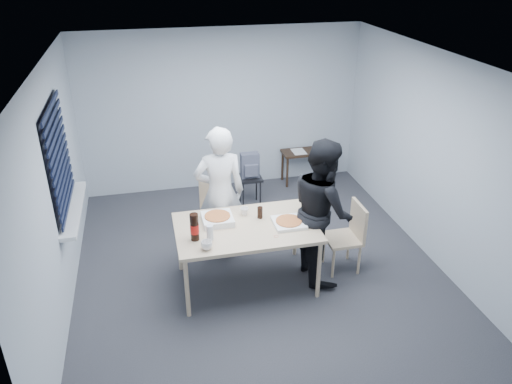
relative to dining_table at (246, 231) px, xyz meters
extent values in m
plane|color=#2A292E|center=(0.22, 0.30, -0.73)|extent=(5.00, 5.00, 0.00)
plane|color=white|center=(0.22, 0.30, 1.87)|extent=(5.00, 5.00, 0.00)
plane|color=#AFB7C0|center=(0.22, 2.80, 0.57)|extent=(4.50, 0.00, 4.50)
plane|color=#AFB7C0|center=(0.22, -2.20, 0.57)|extent=(4.50, 0.00, 4.50)
plane|color=#AFB7C0|center=(-2.03, 0.30, 0.57)|extent=(0.00, 5.00, 5.00)
plane|color=#AFB7C0|center=(2.47, 0.30, 0.57)|extent=(0.00, 5.00, 5.00)
plane|color=black|center=(-2.02, 0.70, 0.82)|extent=(0.00, 1.30, 1.30)
cube|color=black|center=(-1.99, 0.70, 0.82)|extent=(0.04, 1.30, 1.25)
cube|color=silver|center=(-1.94, 0.70, 0.15)|extent=(0.18, 1.42, 0.05)
cube|color=tan|center=(0.00, 0.00, 0.04)|extent=(1.62, 1.03, 0.04)
cylinder|color=tan|center=(-0.75, -0.45, -0.36)|extent=(0.05, 0.05, 0.75)
cylinder|color=tan|center=(-0.75, 0.45, -0.36)|extent=(0.05, 0.05, 0.75)
cylinder|color=tan|center=(0.75, -0.45, -0.36)|extent=(0.05, 0.05, 0.75)
cylinder|color=tan|center=(0.75, 0.45, -0.36)|extent=(0.05, 0.05, 0.75)
cube|color=tan|center=(-0.18, 1.03, -0.30)|extent=(0.42, 0.42, 0.04)
cube|color=tan|center=(-0.18, 1.22, -0.06)|extent=(0.42, 0.04, 0.44)
cylinder|color=tan|center=(-0.35, 0.86, -0.53)|extent=(0.03, 0.03, 0.41)
cylinder|color=tan|center=(-0.35, 1.20, -0.53)|extent=(0.03, 0.03, 0.41)
cylinder|color=tan|center=(-0.01, 0.86, -0.53)|extent=(0.03, 0.03, 0.41)
cylinder|color=tan|center=(-0.01, 1.20, -0.53)|extent=(0.03, 0.03, 0.41)
cube|color=tan|center=(1.23, 0.02, -0.30)|extent=(0.42, 0.42, 0.04)
cube|color=tan|center=(1.42, 0.02, -0.06)|extent=(0.04, 0.42, 0.44)
cylinder|color=tan|center=(1.06, -0.15, -0.53)|extent=(0.03, 0.03, 0.41)
cylinder|color=tan|center=(1.06, 0.19, -0.53)|extent=(0.03, 0.03, 0.41)
cylinder|color=tan|center=(1.40, -0.15, -0.53)|extent=(0.03, 0.03, 0.41)
cylinder|color=tan|center=(1.40, 0.19, -0.53)|extent=(0.03, 0.03, 0.41)
imported|color=silver|center=(-0.18, 0.71, 0.15)|extent=(0.65, 0.42, 1.77)
imported|color=black|center=(0.93, 0.01, 0.15)|extent=(0.47, 0.86, 1.77)
cube|color=#352415|center=(1.61, 2.58, -0.19)|extent=(0.85, 0.38, 0.04)
cylinder|color=#352415|center=(1.22, 2.43, -0.47)|extent=(0.04, 0.04, 0.53)
cylinder|color=#352415|center=(1.22, 2.73, -0.47)|extent=(0.04, 0.04, 0.53)
cylinder|color=#352415|center=(1.99, 2.43, -0.47)|extent=(0.04, 0.04, 0.53)
cylinder|color=#352415|center=(1.99, 2.73, -0.47)|extent=(0.04, 0.04, 0.53)
cube|color=black|center=(0.48, 1.95, -0.27)|extent=(0.35, 0.35, 0.04)
cylinder|color=black|center=(0.34, 1.82, -0.51)|extent=(0.04, 0.04, 0.45)
cylinder|color=black|center=(0.34, 2.09, -0.51)|extent=(0.04, 0.04, 0.45)
cylinder|color=black|center=(0.61, 1.82, -0.51)|extent=(0.04, 0.04, 0.45)
cylinder|color=black|center=(0.61, 2.09, -0.51)|extent=(0.04, 0.04, 0.45)
cube|color=slate|center=(0.48, 1.95, -0.05)|extent=(0.28, 0.15, 0.39)
cube|color=slate|center=(0.48, 1.85, -0.10)|extent=(0.20, 0.06, 0.18)
cube|color=white|center=(-0.30, 0.17, 0.08)|extent=(0.35, 0.35, 0.04)
cube|color=white|center=(-0.30, 0.17, 0.11)|extent=(0.35, 0.35, 0.04)
cylinder|color=#CC7F38|center=(-0.30, 0.17, 0.14)|extent=(0.30, 0.30, 0.01)
cube|color=white|center=(0.49, -0.06, 0.08)|extent=(0.36, 0.36, 0.04)
cylinder|color=#CC7F38|center=(0.49, -0.06, 0.10)|extent=(0.30, 0.30, 0.01)
imported|color=white|center=(-0.51, -0.37, 0.11)|extent=(0.17, 0.17, 0.10)
imported|color=white|center=(0.04, 0.27, 0.11)|extent=(0.10, 0.10, 0.09)
cylinder|color=black|center=(0.20, 0.15, 0.13)|extent=(0.08, 0.08, 0.14)
cylinder|color=black|center=(-0.60, -0.15, 0.22)|extent=(0.10, 0.10, 0.32)
cylinder|color=red|center=(-0.60, -0.15, 0.20)|extent=(0.10, 0.10, 0.11)
cylinder|color=silver|center=(-0.44, -0.19, 0.15)|extent=(0.08, 0.08, 0.18)
torus|color=red|center=(0.28, -0.29, 0.06)|extent=(0.06, 0.06, 0.00)
cube|color=white|center=(1.46, 2.58, -0.16)|extent=(0.27, 0.33, 0.00)
cube|color=black|center=(1.83, 2.58, -0.14)|extent=(0.15, 0.13, 0.05)
camera|label=1|loc=(-1.01, -4.85, 2.99)|focal=35.00mm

